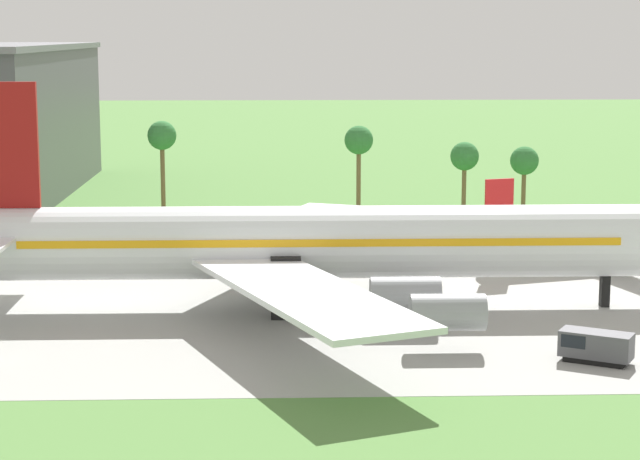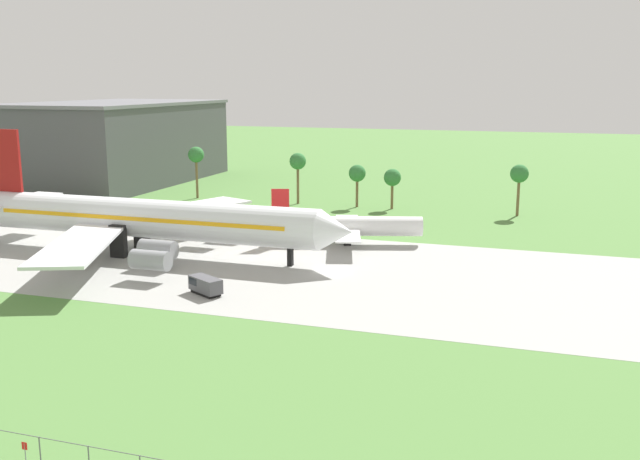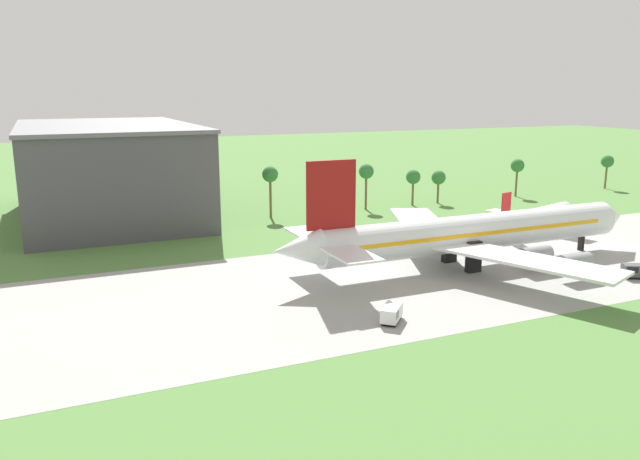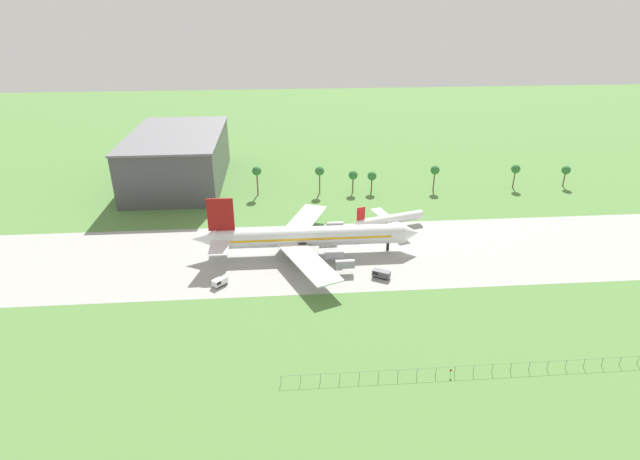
{
  "view_description": "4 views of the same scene",
  "coord_description": "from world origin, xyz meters",
  "px_view_note": "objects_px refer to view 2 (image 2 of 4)",
  "views": [
    {
      "loc": [
        -33.42,
        -91.48,
        22.54
      ],
      "look_at": [
        -30.21,
        1.61,
        6.61
      ],
      "focal_mm": 65.0,
      "sensor_mm": 36.0,
      "label": 1
    },
    {
      "loc": [
        28.6,
        -92.01,
        26.23
      ],
      "look_at": [
        -1.99,
        1.61,
        5.61
      ],
      "focal_mm": 40.0,
      "sensor_mm": 36.0,
      "label": 2
    },
    {
      "loc": [
        -94.49,
        -79.27,
        28.69
      ],
      "look_at": [
        -58.43,
        1.61,
        8.58
      ],
      "focal_mm": 35.0,
      "sensor_mm": 36.0,
      "label": 3
    },
    {
      "loc": [
        -38.38,
        -133.59,
        71.37
      ],
      "look_at": [
        -27.25,
        5.0,
        6.0
      ],
      "focal_mm": 28.0,
      "sensor_mm": 36.0,
      "label": 4
    }
  ],
  "objects_px": {
    "regional_aircraft": "(347,226)",
    "terminal_building": "(115,142)",
    "baggage_tug": "(205,285)",
    "no_stopping_sign": "(25,450)",
    "jet_airliner": "(138,218)"
  },
  "relations": [
    {
      "from": "regional_aircraft",
      "to": "terminal_building",
      "type": "bearing_deg",
      "value": 146.36
    },
    {
      "from": "jet_airliner",
      "to": "regional_aircraft",
      "type": "distance_m",
      "value": 33.13
    },
    {
      "from": "regional_aircraft",
      "to": "terminal_building",
      "type": "relative_size",
      "value": 0.4
    },
    {
      "from": "regional_aircraft",
      "to": "no_stopping_sign",
      "type": "relative_size",
      "value": 14.44
    },
    {
      "from": "regional_aircraft",
      "to": "baggage_tug",
      "type": "height_order",
      "value": "regional_aircraft"
    },
    {
      "from": "baggage_tug",
      "to": "no_stopping_sign",
      "type": "xyz_separation_m",
      "value": [
        6.85,
        -40.52,
        -0.14
      ]
    },
    {
      "from": "jet_airliner",
      "to": "terminal_building",
      "type": "distance_m",
      "value": 84.44
    },
    {
      "from": "regional_aircraft",
      "to": "no_stopping_sign",
      "type": "bearing_deg",
      "value": -91.86
    },
    {
      "from": "jet_airliner",
      "to": "terminal_building",
      "type": "xyz_separation_m",
      "value": [
        -49.5,
        68.23,
        4.95
      ]
    },
    {
      "from": "jet_airliner",
      "to": "terminal_building",
      "type": "bearing_deg",
      "value": 125.96
    },
    {
      "from": "terminal_building",
      "to": "regional_aircraft",
      "type": "bearing_deg",
      "value": -33.64
    },
    {
      "from": "regional_aircraft",
      "to": "baggage_tug",
      "type": "xyz_separation_m",
      "value": [
        -9.21,
        -32.48,
        -1.8
      ]
    },
    {
      "from": "jet_airliner",
      "to": "baggage_tug",
      "type": "relative_size",
      "value": 13.12
    },
    {
      "from": "jet_airliner",
      "to": "baggage_tug",
      "type": "bearing_deg",
      "value": -39.85
    },
    {
      "from": "no_stopping_sign",
      "to": "terminal_building",
      "type": "relative_size",
      "value": 0.03
    }
  ]
}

